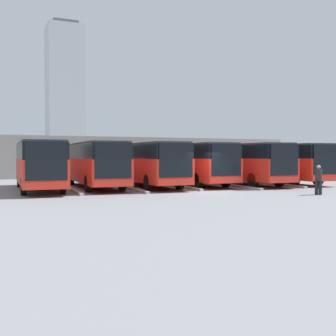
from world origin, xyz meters
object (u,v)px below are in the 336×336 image
object	(u,v)px
pedestrian	(319,179)
bus_5	(39,163)
bus_2	(192,162)
bus_4	(94,163)
bus_0	(279,162)
bus_3	(148,162)
bus_1	(242,162)

from	to	relation	value
pedestrian	bus_5	bearing A→B (deg)	-160.15
bus_2	bus_5	bearing A→B (deg)	4.28
pedestrian	bus_4	bearing A→B (deg)	-169.93
bus_4	bus_2	bearing A→B (deg)	-178.03
bus_4	bus_0	bearing A→B (deg)	178.73
bus_0	bus_2	world-z (taller)	same
bus_0	bus_2	bearing A→B (deg)	-4.50
bus_2	bus_3	world-z (taller)	same
bus_1	bus_5	bearing A→B (deg)	-0.37
bus_2	bus_1	bearing A→B (deg)	166.08
bus_0	pedestrian	world-z (taller)	bus_0
bus_0	bus_5	world-z (taller)	same
bus_3	bus_5	world-z (taller)	same
bus_2	bus_5	distance (m)	11.60
bus_0	bus_1	bearing A→B (deg)	5.29
bus_0	bus_3	xyz separation A→B (m)	(11.59, -0.43, 0.00)
bus_1	bus_4	xyz separation A→B (m)	(11.59, -1.08, 0.00)
bus_0	pedestrian	distance (m)	10.59
bus_4	bus_5	xyz separation A→B (m)	(3.86, 0.47, 0.00)
bus_3	bus_2	bearing A→B (deg)	-171.63
bus_0	bus_3	distance (m)	11.60
bus_1	pedestrian	bearing A→B (deg)	87.30
bus_1	bus_2	world-z (taller)	same
bus_3	bus_0	bearing A→B (deg)	179.78
bus_2	bus_5	world-z (taller)	same
bus_3	pedestrian	distance (m)	12.16
bus_5	pedestrian	distance (m)	17.74
bus_0	bus_2	size ratio (longest dim) A/B	1.00
bus_4	bus_5	size ratio (longest dim) A/B	1.00
bus_3	bus_1	bearing A→B (deg)	177.04
bus_0	pedestrian	size ratio (longest dim) A/B	6.36
bus_2	pedestrian	world-z (taller)	bus_2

